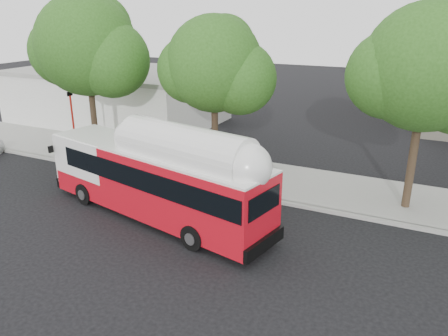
% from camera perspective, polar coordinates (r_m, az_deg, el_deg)
% --- Properties ---
extents(ground, '(120.00, 120.00, 0.00)m').
position_cam_1_polar(ground, '(19.34, -6.58, -7.01)').
color(ground, black).
rests_on(ground, ground).
extents(sidewalk, '(60.00, 5.00, 0.15)m').
position_cam_1_polar(sidewalk, '(24.56, 1.44, -0.71)').
color(sidewalk, gray).
rests_on(sidewalk, ground).
extents(curb_strip, '(60.00, 0.30, 0.15)m').
position_cam_1_polar(curb_strip, '(22.38, -1.31, -2.82)').
color(curb_strip, gray).
rests_on(curb_strip, ground).
extents(red_curb_segment, '(10.00, 0.32, 0.16)m').
position_cam_1_polar(red_curb_segment, '(23.80, -7.76, -1.57)').
color(red_curb_segment, '#9F1411').
rests_on(red_curb_segment, ground).
extents(street_tree_left, '(6.67, 5.80, 9.74)m').
position_cam_1_polar(street_tree_left, '(26.99, -16.63, 14.60)').
color(street_tree_left, '#2D2116').
rests_on(street_tree_left, ground).
extents(street_tree_mid, '(5.75, 5.00, 8.62)m').
position_cam_1_polar(street_tree_mid, '(23.03, -0.28, 12.88)').
color(street_tree_mid, '#2D2116').
rests_on(street_tree_mid, ground).
extents(street_tree_right, '(6.21, 5.40, 9.18)m').
position_cam_1_polar(street_tree_right, '(20.50, 26.09, 11.04)').
color(street_tree_right, '#2D2116').
rests_on(street_tree_right, ground).
extents(low_commercial_bldg, '(16.20, 10.20, 4.25)m').
position_cam_1_polar(low_commercial_bldg, '(37.45, -13.69, 9.21)').
color(low_commercial_bldg, silver).
rests_on(low_commercial_bldg, ground).
extents(transit_bus, '(12.38, 4.83, 3.61)m').
position_cam_1_polar(transit_bus, '(19.19, -8.87, -1.83)').
color(transit_bus, red).
rests_on(transit_bus, ground).
extents(signal_pole, '(0.12, 0.40, 4.28)m').
position_cam_1_polar(signal_pole, '(27.68, -19.05, 5.16)').
color(signal_pole, red).
rests_on(signal_pole, ground).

